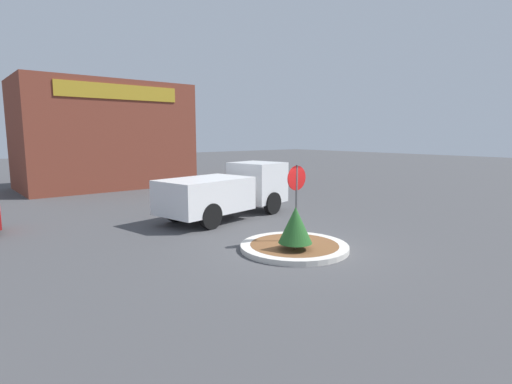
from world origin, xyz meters
The scene contains 6 objects.
ground_plane centered at (0.00, 0.00, 0.00)m, with size 120.00×120.00×0.00m, color #474749.
traffic_island centered at (0.00, 0.00, 0.08)m, with size 3.34×3.34×0.17m.
stop_sign centered at (0.35, 0.29, 1.81)m, with size 0.77×0.07×2.58m.
island_shrub centered at (-0.36, -0.40, 0.90)m, with size 1.00×1.00×1.28m.
utility_truck centered at (1.26, 5.29, 1.17)m, with size 6.36×3.26×2.25m.
storefront_building centered at (0.82, 18.96, 3.45)m, with size 10.59×6.07×6.89m.
Camera 1 is at (-8.48, -8.49, 3.53)m, focal length 28.00 mm.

